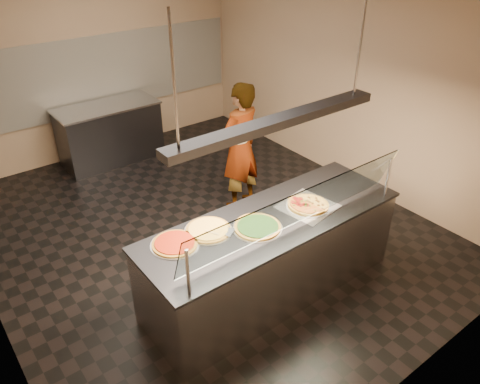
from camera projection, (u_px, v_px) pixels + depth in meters
ground at (202, 228)px, 6.08m from camera, size 5.00×6.00×0.02m
wall_back at (92, 62)px, 7.35m from camera, size 5.00×0.02×3.00m
wall_front at (432, 251)px, 3.26m from camera, size 5.00×0.02×3.00m
wall_right at (346, 79)px, 6.62m from camera, size 0.02×6.00×3.00m
tile_band at (95, 75)px, 7.43m from camera, size 4.90×0.02×1.20m
serving_counter at (271, 255)px, 4.86m from camera, size 2.79×0.94×0.93m
sneeze_guard at (299, 208)px, 4.23m from camera, size 2.55×0.18×0.54m
perforated_tray at (308, 206)px, 4.80m from camera, size 0.58×0.58×0.01m
half_pizza_pepperoni at (300, 207)px, 4.73m from camera, size 0.27×0.45×0.05m
half_pizza_sausage at (315, 201)px, 4.84m from camera, size 0.27×0.45×0.04m
pizza_spinach at (257, 227)px, 4.47m from camera, size 0.48×0.48×0.03m
pizza_cheese at (208, 229)px, 4.43m from camera, size 0.46×0.46×0.03m
pizza_tomato at (175, 243)px, 4.24m from camera, size 0.44×0.44×0.03m
pizza_spatula at (218, 232)px, 4.37m from camera, size 0.26×0.20×0.02m
prep_table at (110, 133)px, 7.53m from camera, size 1.59×0.74×0.93m
worker at (240, 148)px, 6.12m from camera, size 0.70×0.52×1.75m
heat_lamp_housing at (277, 122)px, 4.09m from camera, size 2.30×0.18×0.08m
lamp_rod_left at (174, 83)px, 3.29m from camera, size 0.02×0.02×1.01m
lamp_rod_right at (361, 42)px, 4.33m from camera, size 0.02×0.02×1.01m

